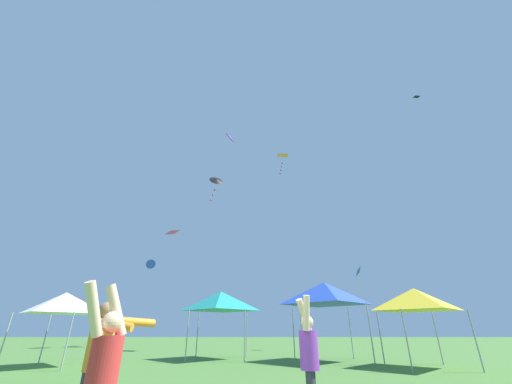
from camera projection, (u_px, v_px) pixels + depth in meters
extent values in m
cylinder|color=purple|center=(307.00, 350.00, 5.21)|extent=(0.32, 0.32, 0.61)
sphere|color=beige|center=(305.00, 322.00, 5.39)|extent=(0.23, 0.23, 0.23)
cylinder|color=beige|center=(302.00, 315.00, 5.49)|extent=(0.33, 0.34, 0.57)
cylinder|color=beige|center=(305.00, 313.00, 5.27)|extent=(0.16, 0.24, 0.59)
cylinder|color=orange|center=(98.00, 345.00, 4.47)|extent=(0.36, 0.36, 0.68)
sphere|color=#9E704C|center=(105.00, 310.00, 4.67)|extent=(0.25, 0.25, 0.25)
cylinder|color=orange|center=(110.00, 324.00, 4.51)|extent=(0.66, 0.15, 0.22)
cylinder|color=orange|center=(134.00, 322.00, 4.88)|extent=(0.54, 0.55, 0.15)
cylinder|color=red|center=(102.00, 368.00, 3.08)|extent=(0.31, 0.31, 0.59)
sphere|color=beige|center=(110.00, 322.00, 3.26)|extent=(0.22, 0.22, 0.22)
cylinder|color=beige|center=(114.00, 310.00, 3.37)|extent=(0.32, 0.27, 0.56)
cylinder|color=beige|center=(91.00, 309.00, 3.09)|extent=(0.21, 0.35, 0.56)
cylinder|color=#9E9EA3|center=(185.00, 335.00, 14.51)|extent=(0.05, 0.05, 2.33)
cylinder|color=#9E9EA3|center=(243.00, 335.00, 14.52)|extent=(0.05, 0.05, 2.33)
cylinder|color=#9E9EA3|center=(196.00, 334.00, 17.05)|extent=(0.05, 0.05, 2.33)
cylinder|color=#9E9EA3|center=(245.00, 334.00, 17.06)|extent=(0.05, 0.05, 2.33)
pyramid|color=teal|center=(219.00, 301.00, 16.48)|extent=(3.10, 3.10, 0.99)
cylinder|color=#9E9EA3|center=(405.00, 339.00, 11.10)|extent=(0.05, 0.05, 2.12)
cylinder|color=#9E9EA3|center=(473.00, 339.00, 11.12)|extent=(0.05, 0.05, 2.12)
cylinder|color=#9E9EA3|center=(379.00, 338.00, 13.42)|extent=(0.05, 0.05, 2.12)
cylinder|color=#9E9EA3|center=(435.00, 338.00, 13.43)|extent=(0.05, 0.05, 2.12)
pyramid|color=yellow|center=(413.00, 299.00, 12.90)|extent=(2.83, 2.83, 0.91)
cylinder|color=#9E9EA3|center=(300.00, 333.00, 13.23)|extent=(0.05, 0.05, 2.55)
cylinder|color=#9E9EA3|center=(369.00, 333.00, 13.25)|extent=(0.05, 0.05, 2.55)
cylinder|color=#9E9EA3|center=(292.00, 332.00, 16.01)|extent=(0.05, 0.05, 2.55)
cylinder|color=#9E9EA3|center=(349.00, 332.00, 16.03)|extent=(0.05, 0.05, 2.55)
pyramid|color=blue|center=(323.00, 293.00, 15.39)|extent=(3.40, 3.40, 1.09)
cylinder|color=#9E9EA3|center=(1.00, 340.00, 11.42)|extent=(0.05, 0.05, 2.03)
cylinder|color=#9E9EA3|center=(65.00, 340.00, 11.44)|extent=(0.05, 0.05, 2.03)
cylinder|color=#9E9EA3|center=(43.00, 339.00, 13.64)|extent=(0.05, 0.05, 2.03)
cylinder|color=#9E9EA3|center=(96.00, 339.00, 13.65)|extent=(0.05, 0.05, 2.03)
pyramid|color=white|center=(62.00, 303.00, 13.14)|extent=(2.71, 2.71, 0.87)
pyramid|color=blue|center=(356.00, 271.00, 32.41)|extent=(0.81, 0.83, 0.84)
sphere|color=orange|center=(358.00, 279.00, 32.14)|extent=(0.11, 0.11, 0.11)
sphere|color=orange|center=(358.00, 282.00, 32.06)|extent=(0.11, 0.11, 0.11)
sphere|color=orange|center=(359.00, 286.00, 31.97)|extent=(0.11, 0.11, 0.11)
pyramid|color=#D6389E|center=(171.00, 232.00, 31.55)|extent=(1.27, 0.93, 0.48)
pyramid|color=black|center=(415.00, 97.00, 32.12)|extent=(0.71, 0.72, 0.24)
sphere|color=#75D138|center=(416.00, 100.00, 31.91)|extent=(0.07, 0.07, 0.07)
sphere|color=#75D138|center=(416.00, 101.00, 31.80)|extent=(0.07, 0.07, 0.07)
sphere|color=#75D138|center=(416.00, 102.00, 31.70)|extent=(0.07, 0.07, 0.07)
sphere|color=#75D138|center=(416.00, 104.00, 31.60)|extent=(0.07, 0.07, 0.07)
cone|color=blue|center=(149.00, 264.00, 34.11)|extent=(1.21, 1.00, 1.01)
cone|color=black|center=(215.00, 180.00, 32.45)|extent=(1.81, 1.54, 1.34)
sphere|color=red|center=(213.00, 190.00, 31.89)|extent=(0.18, 0.18, 0.18)
sphere|color=red|center=(211.00, 195.00, 31.58)|extent=(0.18, 0.18, 0.18)
sphere|color=red|center=(210.00, 200.00, 31.27)|extent=(0.18, 0.18, 0.18)
pyramid|color=orange|center=(282.00, 155.00, 28.03)|extent=(1.40, 1.53, 0.52)
sphere|color=purple|center=(281.00, 163.00, 27.61)|extent=(0.15, 0.15, 0.15)
sphere|color=purple|center=(280.00, 167.00, 27.40)|extent=(0.15, 0.15, 0.15)
sphere|color=purple|center=(280.00, 170.00, 27.20)|extent=(0.15, 0.15, 0.15)
sphere|color=purple|center=(279.00, 174.00, 27.00)|extent=(0.15, 0.15, 0.15)
cone|color=purple|center=(229.00, 137.00, 33.25)|extent=(1.41, 1.66, 1.20)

